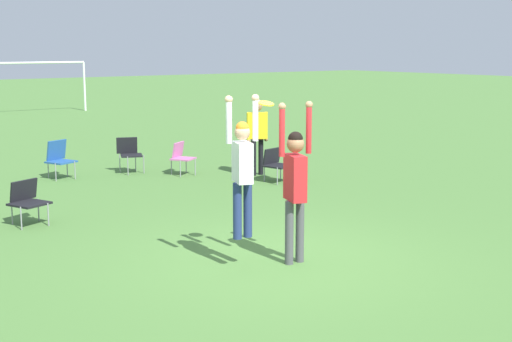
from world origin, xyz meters
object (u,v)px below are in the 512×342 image
at_px(camping_chair_2, 276,162).
at_px(camping_chair_4, 27,199).
at_px(camping_chair_1, 59,157).
at_px(person_spectator_near, 257,129).
at_px(frisbee, 266,103).
at_px(person_defending, 295,178).
at_px(person_jumping, 242,164).
at_px(camping_chair_3, 130,152).
at_px(camping_chair_0, 181,155).

height_order(camping_chair_2, camping_chair_4, camping_chair_4).
relative_size(camping_chair_1, camping_chair_2, 1.17).
distance_m(camping_chair_2, person_spectator_near, 1.16).
bearing_deg(frisbee, camping_chair_2, 50.13).
height_order(person_defending, camping_chair_2, person_defending).
bearing_deg(camping_chair_2, person_spectator_near, -112.75).
bearing_deg(person_defending, person_jumping, -90.00).
bearing_deg(camping_chair_4, person_spectator_near, 172.33).
bearing_deg(person_defending, camping_chair_4, -133.87).
height_order(person_jumping, camping_chair_3, person_jumping).
bearing_deg(camping_chair_2, frisbee, 37.05).
distance_m(person_defending, camping_chair_2, 6.22).
distance_m(camping_chair_3, camping_chair_4, 5.19).
relative_size(frisbee, camping_chair_2, 0.30).
bearing_deg(camping_chair_4, frisbee, 93.20).
xyz_separation_m(camping_chair_0, camping_chair_4, (-4.62, -2.60, -0.02)).
height_order(person_jumping, camping_chair_1, person_jumping).
distance_m(frisbee, camping_chair_2, 6.44).
distance_m(person_defending, person_spectator_near, 7.03).
distance_m(frisbee, camping_chair_4, 4.98).
distance_m(person_defending, camping_chair_1, 8.39).
bearing_deg(person_spectator_near, camping_chair_3, 172.44).
xyz_separation_m(frisbee, camping_chair_0, (2.71, 6.83, -1.80)).
relative_size(person_jumping, frisbee, 8.84).
relative_size(person_jumping, camping_chair_1, 2.24).
bearing_deg(camping_chair_1, camping_chair_4, 40.09).
relative_size(person_defending, camping_chair_3, 2.67).
distance_m(person_jumping, camping_chair_4, 4.60).
xyz_separation_m(camping_chair_1, person_spectator_near, (3.93, -2.44, 0.61)).
height_order(person_defending, camping_chair_1, person_defending).
xyz_separation_m(frisbee, camping_chair_2, (3.96, 4.74, -1.82)).
bearing_deg(person_spectator_near, camping_chair_1, -176.21).
distance_m(camping_chair_0, camping_chair_3, 1.31).
xyz_separation_m(camping_chair_2, person_spectator_near, (0.16, 0.93, 0.67)).
distance_m(camping_chair_2, camping_chair_3, 3.72).
xyz_separation_m(person_defending, frisbee, (-0.33, 0.24, 1.03)).
height_order(frisbee, camping_chair_4, frisbee).
bearing_deg(camping_chair_4, person_jumping, 88.70).
height_order(camping_chair_3, camping_chair_4, camping_chair_3).
distance_m(camping_chair_0, camping_chair_2, 2.43).
height_order(person_jumping, camping_chair_0, person_jumping).
bearing_deg(person_jumping, camping_chair_4, 39.37).
height_order(person_jumping, frisbee, person_jumping).
bearing_deg(frisbee, camping_chair_4, 114.34).
relative_size(camping_chair_2, camping_chair_3, 0.88).
distance_m(person_jumping, camping_chair_2, 6.51).
xyz_separation_m(person_defending, camping_chair_1, (-0.13, 8.36, -0.73)).
distance_m(person_defending, camping_chair_3, 8.23).
height_order(camping_chair_2, person_spectator_near, person_spectator_near).
xyz_separation_m(camping_chair_3, person_spectator_near, (2.27, -2.13, 0.59)).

